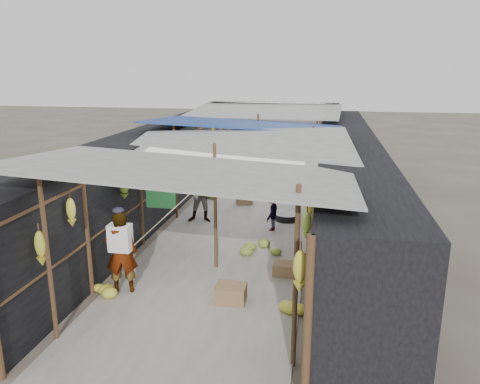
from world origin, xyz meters
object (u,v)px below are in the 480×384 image
Objects in this scene: crate_near at (231,294)px; shopper_blue at (202,193)px; black_basin at (287,217)px; vendor_seated at (272,212)px; vendor_elderly at (121,252)px.

crate_near is 0.33× the size of shopper_blue.
black_basin is at bearing 7.82° from shopper_blue.
shopper_blue reaches higher than crate_near.
shopper_blue reaches higher than black_basin.
crate_near is at bearing -74.09° from shopper_blue.
shopper_blue is at bearing 110.39° from crate_near.
crate_near is at bearing 4.90° from vendor_seated.
vendor_seated is at bearing 85.22° from crate_near.
shopper_blue is (-2.22, -0.51, 0.71)m from black_basin.
vendor_elderly is at bearing -100.53° from shopper_blue.
crate_near is at bearing 162.83° from vendor_elderly.
shopper_blue is at bearing -91.81° from vendor_seated.
crate_near is 3.88m from vendor_seated.
vendor_elderly reaches higher than black_basin.
vendor_elderly is 1.57× the size of vendor_seated.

